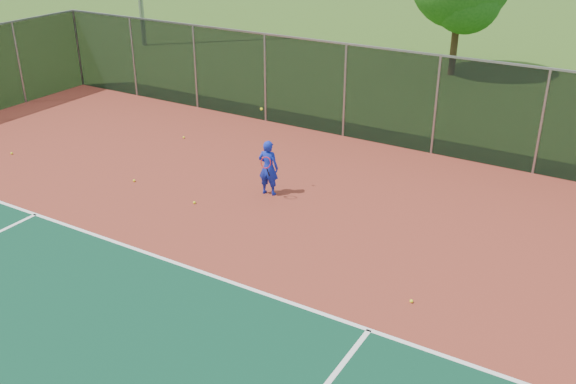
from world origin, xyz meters
The scene contains 8 objects.
court_apron centered at (0.00, 2.00, 0.01)m, with size 30.00×20.00×0.02m, color maroon.
fence_back centered at (0.00, 12.00, 1.56)m, with size 30.00×0.06×3.03m.
tennis_player centered at (-2.70, 6.99, 0.77)m, with size 0.60×0.63×2.30m.
practice_ball_0 centered at (-4.01, 5.50, 0.06)m, with size 0.07×0.07×0.07m, color yellow.
practice_ball_1 centered at (2.34, 4.22, 0.06)m, with size 0.07×0.07×0.07m, color yellow.
practice_ball_3 centered at (-6.30, 5.74, 0.06)m, with size 0.07×0.07×0.07m, color yellow.
practice_ball_4 centered at (-7.32, 9.12, 0.06)m, with size 0.07×0.07×0.07m, color yellow.
practice_ball_7 centered at (-10.92, 5.35, 0.06)m, with size 0.07×0.07×0.07m, color yellow.
Camera 1 is at (5.60, -5.91, 7.26)m, focal length 40.00 mm.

